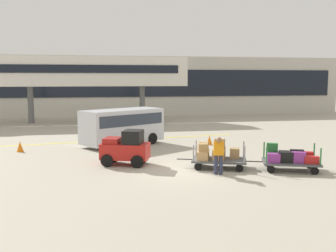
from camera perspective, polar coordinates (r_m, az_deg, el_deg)
name	(u,v)px	position (r m, az deg, el deg)	size (l,w,h in m)	color
ground_plane	(186,170)	(16.95, 2.64, -6.34)	(120.00, 120.00, 0.00)	#A8A08E
apron_lead_line	(95,141)	(24.91, -10.43, -2.19)	(18.80, 0.20, 0.01)	yellow
terminal_building	(129,86)	(42.21, -5.59, 5.77)	(47.07, 2.51, 6.20)	#BCB7AD
jet_bridge	(67,72)	(36.11, -14.37, 7.58)	(19.90, 3.00, 5.81)	silver
baggage_tug	(126,148)	(17.87, -6.09, -3.22)	(2.35, 1.81, 1.58)	red
baggage_cart_lead	(216,155)	(17.34, 6.96, -4.15)	(3.07, 2.10, 1.24)	#4C4C4F
baggage_cart_middle	(290,158)	(17.46, 17.16, -4.50)	(3.07, 2.10, 1.10)	#4C4C4F
baggage_handler	(219,154)	(16.04, 7.30, -3.98)	(0.50, 0.51, 1.56)	#2D334C
shuttle_van	(123,124)	(23.12, -6.57, 0.26)	(5.07, 4.18, 2.10)	silver
safety_cone_near	(209,140)	(23.35, 5.99, -2.04)	(0.36, 0.36, 0.55)	orange
safety_cone_far	(20,147)	(22.45, -20.57, -2.80)	(0.36, 0.36, 0.55)	orange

